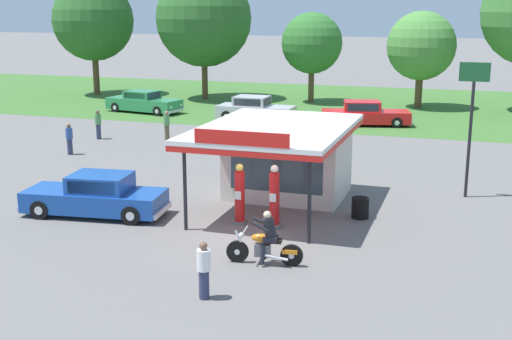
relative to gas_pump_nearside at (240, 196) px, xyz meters
The scene contains 20 objects.
ground_plane 1.28m from the gas_pump_nearside, 49.41° to the right, with size 300.00×300.00×0.00m, color slate.
grass_verge_strip 29.36m from the gas_pump_nearside, 88.90° to the left, with size 120.00×24.00×0.01m, color #3D6B2D.
service_station_kiosk 3.58m from the gas_pump_nearside, 80.04° to the left, with size 5.03×7.35×3.46m.
gas_pump_nearside is the anchor object (origin of this frame).
gas_pump_offside 1.21m from the gas_pump_nearside, ahead, with size 0.44×0.44×2.11m.
motorcycle_with_rider 3.78m from the gas_pump_nearside, 59.25° to the right, with size 2.19×0.70×1.58m.
featured_classic_sedan 5.14m from the gas_pump_nearside, behind, with size 5.22×2.35×1.48m.
parked_car_back_row_centre_left 21.20m from the gas_pump_nearside, 106.88° to the left, with size 5.18×2.08×1.55m.
parked_car_second_row_spare 20.67m from the gas_pump_nearside, 87.58° to the left, with size 5.81×3.13×1.50m.
parked_car_back_row_far_right 25.61m from the gas_pump_nearside, 124.62° to the left, with size 5.74×2.82×1.49m.
bystander_strolling_foreground 16.94m from the gas_pump_nearside, 136.96° to the left, with size 0.34×0.34×1.62m.
bystander_leaning_by_kiosk 13.88m from the gas_pump_nearside, 146.77° to the left, with size 0.34×0.34×1.55m.
bystander_admiring_sedan 15.24m from the gas_pump_nearside, 124.76° to the left, with size 0.34×0.34×1.61m.
bystander_chatting_near_pumps 6.00m from the gas_pump_nearside, 78.99° to the right, with size 0.34×0.34×1.49m.
tree_oak_distant_spare 32.29m from the gas_pump_nearside, 114.60° to the left, with size 7.44×7.44×9.97m.
tree_oak_left 30.18m from the gas_pump_nearside, 99.02° to the left, with size 4.59×4.59×6.78m.
tree_oak_far_left 37.02m from the gas_pump_nearside, 128.62° to the left, with size 6.58×6.58×9.38m.
tree_oak_right 29.79m from the gas_pump_nearside, 83.44° to the left, with size 4.90×4.90×6.89m.
roadside_pole_sign 9.53m from the gas_pump_nearside, 38.85° to the left, with size 1.10×0.12×5.12m.
spare_tire_stack 4.23m from the gas_pump_nearside, 26.59° to the left, with size 0.60×0.60×0.72m.
Camera 1 is at (6.61, -19.45, 7.06)m, focal length 46.68 mm.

